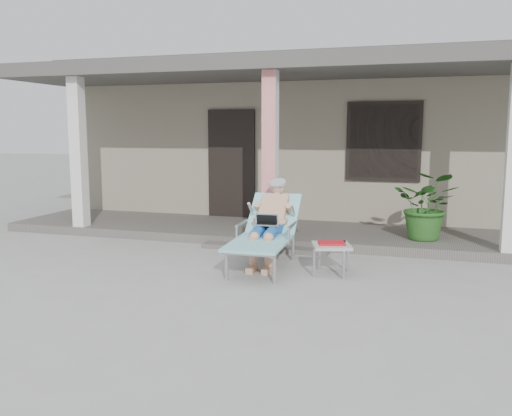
% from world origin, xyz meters
% --- Properties ---
extents(ground, '(60.00, 60.00, 0.00)m').
position_xyz_m(ground, '(0.00, 0.00, 0.00)').
color(ground, '#9E9E99').
rests_on(ground, ground).
extents(house, '(10.40, 5.40, 3.30)m').
position_xyz_m(house, '(0.00, 6.50, 1.67)').
color(house, gray).
rests_on(house, ground).
extents(porch_deck, '(10.00, 2.00, 0.15)m').
position_xyz_m(porch_deck, '(0.00, 3.00, 0.07)').
color(porch_deck, '#605B56').
rests_on(porch_deck, ground).
extents(porch_overhang, '(10.00, 2.30, 2.85)m').
position_xyz_m(porch_overhang, '(0.00, 2.95, 2.79)').
color(porch_overhang, silver).
rests_on(porch_overhang, porch_deck).
extents(porch_step, '(2.00, 0.30, 0.07)m').
position_xyz_m(porch_step, '(0.00, 1.85, 0.04)').
color(porch_step, '#605B56').
rests_on(porch_step, ground).
extents(lounger, '(0.79, 1.92, 1.23)m').
position_xyz_m(lounger, '(0.28, 1.04, 0.76)').
color(lounger, '#B7B7BC').
rests_on(lounger, ground).
extents(side_table, '(0.59, 0.59, 0.42)m').
position_xyz_m(side_table, '(1.22, 0.77, 0.36)').
color(side_table, '#ADADA8').
rests_on(side_table, ground).
extents(potted_palm, '(1.12, 1.02, 1.08)m').
position_xyz_m(potted_palm, '(2.39, 2.72, 0.69)').
color(potted_palm, '#26591E').
rests_on(potted_palm, porch_deck).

